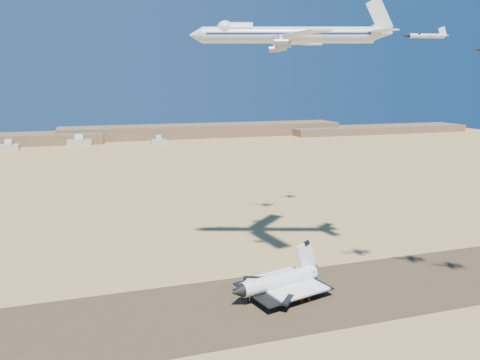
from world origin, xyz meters
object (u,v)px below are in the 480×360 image
object	(u,v)px
crew_c	(301,300)
chase_jet_e	(283,37)
chase_jet_a	(426,36)
chase_jet_f	(312,44)
shuttle	(279,282)
crew_b	(302,301)
carrier_747	(282,35)
crew_a	(309,299)

from	to	relation	value
crew_c	chase_jet_e	distance (m)	130.99
chase_jet_a	chase_jet_f	world-z (taller)	chase_jet_f
crew_c	chase_jet_f	size ratio (longest dim) A/B	0.13
shuttle	crew_b	world-z (taller)	shuttle
carrier_747	crew_c	bearing A→B (deg)	-79.11
chase_jet_e	crew_b	bearing A→B (deg)	-80.62
chase_jet_f	shuttle	bearing A→B (deg)	-106.81
shuttle	chase_jet_f	world-z (taller)	chase_jet_f
crew_a	chase_jet_e	world-z (taller)	chase_jet_e
carrier_747	chase_jet_f	world-z (taller)	carrier_747
carrier_747	chase_jet_f	size ratio (longest dim) A/B	5.85
carrier_747	crew_c	distance (m)	102.31
shuttle	crew_b	bearing A→B (deg)	-70.10
shuttle	chase_jet_f	xyz separation A→B (m)	(54.79, 90.16, 94.86)
crew_b	chase_jet_f	bearing A→B (deg)	-65.43
carrier_747	chase_jet_f	bearing A→B (deg)	73.42
crew_a	crew_b	xyz separation A→B (m)	(-3.02, -0.18, -0.00)
chase_jet_a	chase_jet_f	xyz separation A→B (m)	(12.86, 110.28, 5.98)
crew_c	chase_jet_f	bearing A→B (deg)	-82.14
crew_b	chase_jet_f	distance (m)	148.25
crew_a	crew_b	bearing A→B (deg)	71.87
crew_b	chase_jet_a	world-z (taller)	chase_jet_a
chase_jet_e	carrier_747	bearing A→B (deg)	-86.91
chase_jet_e	chase_jet_f	bearing A→B (deg)	61.38
shuttle	chase_jet_f	bearing A→B (deg)	44.51
chase_jet_f	crew_b	bearing A→B (deg)	-101.93
carrier_747	chase_jet_a	size ratio (longest dim) A/B	5.22
crew_a	chase_jet_f	xyz separation A→B (m)	(46.00, 98.51, 99.17)
crew_a	crew_c	size ratio (longest dim) A/B	1.06
shuttle	crew_c	xyz separation A→B (m)	(5.95, -7.58, -4.36)
carrier_747	crew_c	size ratio (longest dim) A/B	45.73
crew_a	carrier_747	bearing A→B (deg)	-23.77
crew_c	chase_jet_a	world-z (taller)	chase_jet_a
carrier_747	chase_jet_f	xyz separation A→B (m)	(44.71, 64.76, 2.47)
carrier_747	crew_a	xyz separation A→B (m)	(-1.29, -33.75, -96.70)
crew_c	chase_jet_f	xyz separation A→B (m)	(48.85, 97.75, 99.22)
chase_jet_f	chase_jet_e	bearing A→B (deg)	-130.26
chase_jet_e	crew_c	bearing A→B (deg)	-80.69
crew_a	chase_jet_f	bearing A→B (deg)	-46.61
chase_jet_e	chase_jet_f	size ratio (longest dim) A/B	1.01
crew_a	crew_c	world-z (taller)	crew_a
shuttle	crew_b	size ratio (longest dim) A/B	21.83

